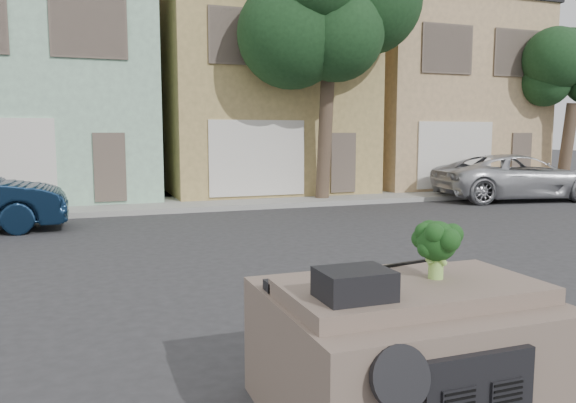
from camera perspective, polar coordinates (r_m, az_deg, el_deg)
ground_plane at (r=7.35m, az=-1.25°, el=-10.67°), size 120.00×120.00×0.00m
sidewalk at (r=17.42m, az=-12.44°, el=-0.33°), size 40.00×3.00×0.15m
townhouse_mint at (r=21.23m, az=-23.76°, el=10.53°), size 7.20×8.20×7.55m
townhouse_tan at (r=22.10m, az=-3.60°, el=10.93°), size 7.20×8.20×7.55m
townhouse_beige at (r=25.26m, az=13.22°, el=10.26°), size 7.20×8.20×7.55m
silver_pickup at (r=20.45m, az=22.20°, el=0.16°), size 5.86×3.42×1.53m
tree_near at (r=18.08m, az=3.86°, el=13.34°), size 4.40×4.00×8.50m
tree_far at (r=23.84m, az=26.63°, el=8.06°), size 3.20×3.00×6.00m
car_dashboard at (r=4.59m, az=11.29°, el=-14.45°), size 2.00×1.80×1.12m
instrument_hump at (r=3.82m, az=6.75°, el=-8.32°), size 0.48×0.38×0.20m
wiper_arm at (r=4.87m, az=11.95°, el=-6.17°), size 0.69×0.15×0.02m
broccoli at (r=4.42m, az=14.85°, el=-4.71°), size 0.48×0.48×0.46m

